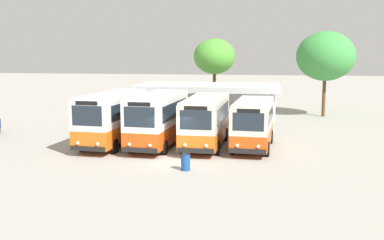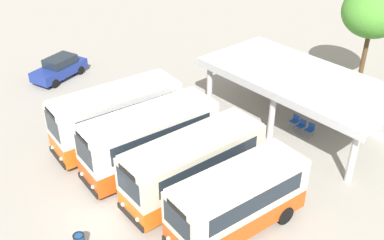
{
  "view_description": "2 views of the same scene",
  "coord_description": "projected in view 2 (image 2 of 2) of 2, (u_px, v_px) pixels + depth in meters",
  "views": [
    {
      "loc": [
        5.02,
        -25.79,
        6.34
      ],
      "look_at": [
        0.24,
        6.9,
        1.28
      ],
      "focal_mm": 43.51,
      "sensor_mm": 36.0,
      "label": 1
    },
    {
      "loc": [
        14.71,
        -7.56,
        14.74
      ],
      "look_at": [
        -2.21,
        7.02,
        1.32
      ],
      "focal_mm": 42.21,
      "sensor_mm": 36.0,
      "label": 2
    }
  ],
  "objects": [
    {
      "name": "ground_plane",
      "position": [
        110.0,
        212.0,
        21.38
      ],
      "size": [
        180.0,
        180.0,
        0.0
      ],
      "primitive_type": "plane",
      "color": "#A39E93"
    },
    {
      "name": "city_bus_nearest_orange",
      "position": [
        117.0,
        116.0,
        25.33
      ],
      "size": [
        3.0,
        7.59,
        3.46
      ],
      "color": "black",
      "rests_on": "ground"
    },
    {
      "name": "city_bus_second_in_row",
      "position": [
        150.0,
        138.0,
        23.36
      ],
      "size": [
        2.88,
        7.49,
        3.44
      ],
      "color": "black",
      "rests_on": "ground"
    },
    {
      "name": "city_bus_middle_cream",
      "position": [
        194.0,
        164.0,
        21.6
      ],
      "size": [
        2.61,
        7.46,
        3.24
      ],
      "color": "black",
      "rests_on": "ground"
    },
    {
      "name": "city_bus_fourth_amber",
      "position": [
        238.0,
        199.0,
        19.56
      ],
      "size": [
        2.68,
        6.7,
        3.11
      ],
      "color": "black",
      "rests_on": "ground"
    },
    {
      "name": "parked_car_flank",
      "position": [
        59.0,
        68.0,
        33.45
      ],
      "size": [
        3.01,
        4.59,
        1.62
      ],
      "color": "black",
      "rests_on": "ground"
    },
    {
      "name": "terminal_canopy",
      "position": [
        306.0,
        83.0,
        27.11
      ],
      "size": [
        11.88,
        5.83,
        3.4
      ],
      "color": "silver",
      "rests_on": "ground"
    },
    {
      "name": "waiting_chair_end_by_column",
      "position": [
        295.0,
        120.0,
        27.58
      ],
      "size": [
        0.44,
        0.44,
        0.86
      ],
      "color": "slate",
      "rests_on": "ground"
    },
    {
      "name": "waiting_chair_second_from_end",
      "position": [
        301.0,
        125.0,
        27.11
      ],
      "size": [
        0.44,
        0.44,
        0.86
      ],
      "color": "slate",
      "rests_on": "ground"
    },
    {
      "name": "waiting_chair_middle_seat",
      "position": [
        310.0,
        129.0,
        26.73
      ],
      "size": [
        0.44,
        0.44,
        0.86
      ],
      "color": "slate",
      "rests_on": "ground"
    },
    {
      "name": "roadside_tree_behind_canopy",
      "position": [
        373.0,
        12.0,
        29.56
      ],
      "size": [
        4.11,
        4.11,
        7.37
      ],
      "color": "brown",
      "rests_on": "ground"
    }
  ]
}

